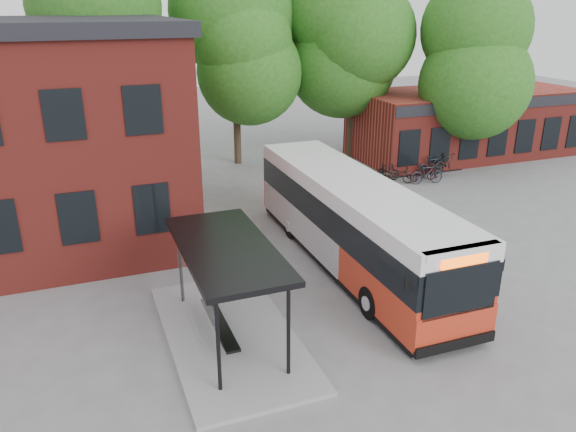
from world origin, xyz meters
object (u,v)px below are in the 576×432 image
object	(u,v)px
bicycle_1	(387,173)
bicycle_3	(427,174)
bicycle_2	(397,175)
bicycle_7	(447,162)
bus_shelter	(228,292)
bicycle_0	(374,172)
bicycle_4	(423,173)
bicycle_5	(432,165)
city_bus	(352,224)
bicycle_6	(426,168)

from	to	relation	value
bicycle_1	bicycle_3	xyz separation A→B (m)	(1.73, -1.16, 0.08)
bicycle_2	bicycle_7	bearing A→B (deg)	-61.66
bus_shelter	bicycle_3	xyz separation A→B (m)	(13.68, 10.40, -0.90)
bicycle_0	bicycle_4	world-z (taller)	bicycle_0
bicycle_5	city_bus	bearing A→B (deg)	130.56
bicycle_4	bicycle_6	world-z (taller)	bicycle_4
city_bus	bicycle_6	xyz separation A→B (m)	(9.14, 8.76, -1.20)
bicycle_2	bicycle_7	xyz separation A→B (m)	(3.81, 0.97, 0.07)
bus_shelter	bicycle_5	bearing A→B (deg)	38.28
city_bus	bicycle_4	bearing A→B (deg)	43.66
bicycle_0	bicycle_7	world-z (taller)	bicycle_7
bus_shelter	bicycle_3	world-z (taller)	bus_shelter
bicycle_1	bicycle_6	xyz separation A→B (m)	(2.65, 0.27, -0.07)
bicycle_3	bicycle_4	world-z (taller)	bicycle_3
bus_shelter	bicycle_3	distance (m)	17.21
city_bus	bicycle_7	xyz separation A→B (m)	(10.56, 8.84, -1.04)
bicycle_5	bicycle_6	distance (m)	0.37
bus_shelter	bicycle_7	bearing A→B (deg)	36.65
bicycle_1	city_bus	bearing A→B (deg)	143.24
bicycle_2	bicycle_0	bearing A→B (deg)	53.61
bicycle_0	bicycle_3	world-z (taller)	bicycle_3
bicycle_0	bicycle_7	size ratio (longest dim) A/B	0.91
bicycle_1	bicycle_2	xyz separation A→B (m)	(0.27, -0.61, 0.01)
bicycle_1	bicycle_5	distance (m)	3.00
bicycle_1	bicycle_7	distance (m)	4.09
bicycle_1	bicycle_0	bearing A→B (deg)	55.61
bicycle_4	bus_shelter	bearing A→B (deg)	128.91
city_bus	bicycle_3	xyz separation A→B (m)	(8.22, 7.32, -1.05)
city_bus	bicycle_6	size ratio (longest dim) A/B	8.25
city_bus	bicycle_2	world-z (taller)	city_bus
city_bus	bicycle_7	distance (m)	13.82
bicycle_4	bicycle_1	bearing A→B (deg)	70.95
bicycle_5	bus_shelter	bearing A→B (deg)	126.25
bicycle_3	bicycle_4	xyz separation A→B (m)	(0.11, 0.51, -0.12)
bicycle_5	bicycle_7	world-z (taller)	bicycle_7
bicycle_5	bicycle_7	distance (m)	1.10
bicycle_3	bicycle_7	distance (m)	2.80
bicycle_5	bicycle_1	bearing A→B (deg)	92.32
bicycle_2	bicycle_3	xyz separation A→B (m)	(1.46, -0.55, 0.07)
bicycle_1	bicycle_6	size ratio (longest dim) A/B	1.02
bicycle_2	bicycle_5	world-z (taller)	bicycle_5
bus_shelter	bicycle_5	distance (m)	19.06
bus_shelter	city_bus	bearing A→B (deg)	29.41
city_bus	bicycle_5	size ratio (longest dim) A/B	7.12
bicycle_1	bicycle_5	size ratio (longest dim) A/B	0.88
bicycle_4	bicycle_5	world-z (taller)	bicycle_5
bicycle_1	bicycle_2	distance (m)	0.66
bicycle_4	bicycle_7	world-z (taller)	bicycle_7
bicycle_3	bicycle_5	distance (m)	1.88
bicycle_1	bicycle_4	world-z (taller)	bicycle_1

